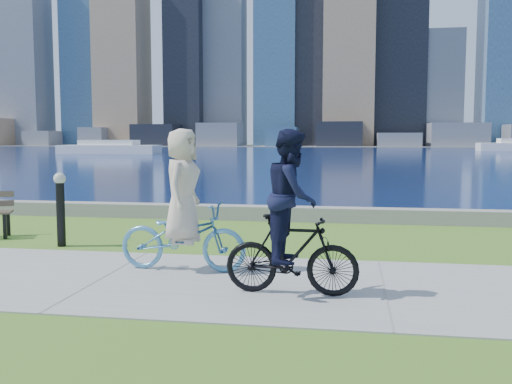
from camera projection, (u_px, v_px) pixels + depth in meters
ground at (104, 278)px, 8.31m from camera, size 320.00×320.00×0.00m
concrete_path at (104, 278)px, 8.31m from camera, size 80.00×3.50×0.02m
seawall at (209, 212)px, 14.38m from camera, size 90.00×0.50×0.35m
bay_water at (326, 152)px, 79.00m from camera, size 320.00×131.00×0.01m
far_shore at (337, 146)px, 135.94m from camera, size 320.00×30.00×0.12m
city_skyline at (324, 42)px, 133.52m from camera, size 178.29×22.45×76.00m
ferry_near at (109, 148)px, 72.27m from camera, size 12.75×3.64×1.73m
bollard_lamp at (60, 204)px, 10.69m from camera, size 0.22×0.22×1.39m
cyclist_woman at (182, 218)px, 8.66m from camera, size 0.77×2.01×2.16m
cyclist_man at (292, 226)px, 7.31m from camera, size 0.67×1.75×2.14m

